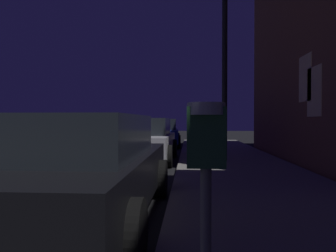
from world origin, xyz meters
The scene contains 5 objects.
parking_meter centered at (4.40, -0.89, 1.13)m, with size 0.19×0.19×1.30m.
car_black centered at (2.85, 1.78, 0.72)m, with size 2.13×4.59×1.43m.
car_silver centered at (2.85, 8.21, 0.71)m, with size 2.02×4.38×1.43m.
car_blue centered at (2.85, 14.43, 0.72)m, with size 2.14×4.42×1.43m.
street_lamp centered at (5.36, 7.31, 4.14)m, with size 0.44×0.44×6.13m.
Camera 1 is at (4.31, -2.52, 1.36)m, focal length 35.11 mm.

